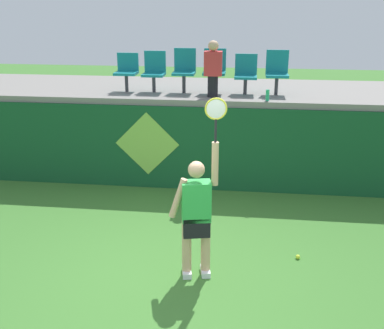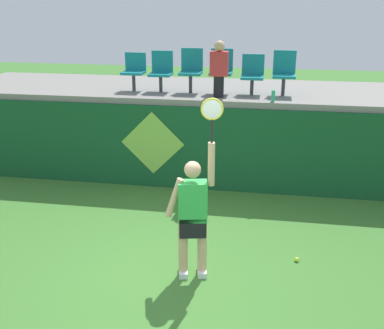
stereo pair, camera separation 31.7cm
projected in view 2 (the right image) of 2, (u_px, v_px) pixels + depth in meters
The scene contains 14 objects.
ground_plane at pixel (166, 276), 6.49m from camera, with size 40.00×40.00×0.00m, color #3D752D.
court_back_wall at pixel (201, 148), 9.20m from camera, with size 10.93×0.20×1.67m, color #144C28.
spectator_platform at pixel (210, 91), 10.06m from camera, with size 10.93×2.60×0.12m, color gray.
tennis_player at pixel (193, 213), 6.22m from camera, with size 0.74×0.33×2.49m.
tennis_ball at pixel (297, 259), 6.84m from camera, with size 0.07×0.07×0.07m, color #D1E533.
water_bottle at pixel (273, 96), 8.71m from camera, with size 0.07×0.07×0.21m, color #26B272.
stadium_chair_0 at pixel (134, 69), 9.64m from camera, with size 0.44×0.42×0.76m.
stadium_chair_1 at pixel (161, 70), 9.56m from camera, with size 0.44×0.42×0.81m.
stadium_chair_2 at pixel (191, 68), 9.45m from camera, with size 0.44×0.42×0.87m.
stadium_chair_3 at pixel (221, 69), 9.35m from camera, with size 0.44×0.42×0.87m.
stadium_chair_4 at pixel (253, 73), 9.28m from camera, with size 0.44×0.42×0.77m.
stadium_chair_5 at pixel (284, 71), 9.17m from camera, with size 0.44×0.42×0.86m.
spectator_0 at pixel (219, 68), 8.95m from camera, with size 0.34×0.20×1.07m.
wall_signage_mount at pixel (154, 186), 9.54m from camera, with size 1.27×0.01×1.56m.
Camera 2 is at (1.27, -5.44, 3.67)m, focal length 43.90 mm.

